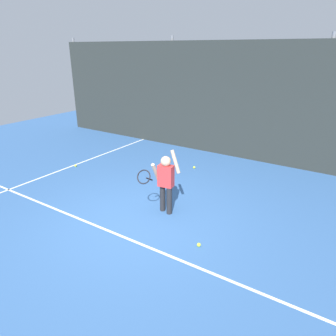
{
  "coord_description": "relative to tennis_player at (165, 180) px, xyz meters",
  "views": [
    {
      "loc": [
        3.42,
        -4.06,
        3.15
      ],
      "look_at": [
        0.13,
        0.92,
        0.85
      ],
      "focal_mm": 33.35,
      "sensor_mm": 36.0,
      "label": 1
    }
  ],
  "objects": [
    {
      "name": "fence_post_1",
      "position": [
        -2.54,
        4.18,
        1.03
      ],
      "size": [
        0.09,
        0.09,
        3.51
      ],
      "primitive_type": "cylinder",
      "color": "slate",
      "rests_on": "ground"
    },
    {
      "name": "ground_plane",
      "position": [
        -0.25,
        -0.63,
        -0.73
      ],
      "size": [
        20.0,
        20.0,
        0.0
      ],
      "primitive_type": "plane",
      "color": "#335B93"
    },
    {
      "name": "fence_post_2",
      "position": [
        2.03,
        4.18,
        1.03
      ],
      "size": [
        0.09,
        0.09,
        3.51
      ],
      "primitive_type": "cylinder",
      "color": "slate",
      "rests_on": "ground"
    },
    {
      "name": "tennis_player",
      "position": [
        0.0,
        0.0,
        0.0
      ],
      "size": [
        0.66,
        0.64,
        1.35
      ],
      "rotation": [
        0.0,
        0.0,
        0.14
      ],
      "color": "#232326",
      "rests_on": "ground"
    },
    {
      "name": "tennis_ball_2",
      "position": [
        1.14,
        -0.67,
        -0.69
      ],
      "size": [
        0.07,
        0.07,
        0.07
      ],
      "primitive_type": "sphere",
      "color": "#CCE033",
      "rests_on": "ground"
    },
    {
      "name": "court_line_baseline",
      "position": [
        -0.25,
        -1.16,
        -0.72
      ],
      "size": [
        9.0,
        0.05,
        0.0
      ],
      "primitive_type": "cube",
      "color": "white",
      "rests_on": "ground"
    },
    {
      "name": "tennis_ball_1",
      "position": [
        -3.58,
        0.77,
        -0.69
      ],
      "size": [
        0.07,
        0.07,
        0.07
      ],
      "primitive_type": "sphere",
      "color": "#CCE033",
      "rests_on": "ground"
    },
    {
      "name": "tennis_ball_0",
      "position": [
        -0.7,
        2.5,
        -0.69
      ],
      "size": [
        0.07,
        0.07,
        0.07
      ],
      "primitive_type": "sphere",
      "color": "#CCE033",
      "rests_on": "ground"
    },
    {
      "name": "fence_post_0",
      "position": [
        -7.1,
        4.18,
        1.03
      ],
      "size": [
        0.09,
        0.09,
        3.51
      ],
      "primitive_type": "cylinder",
      "color": "slate",
      "rests_on": "ground"
    },
    {
      "name": "back_fence_windscreen",
      "position": [
        -0.25,
        4.12,
        0.96
      ],
      "size": [
        13.99,
        0.08,
        3.36
      ],
      "primitive_type": "cube",
      "color": "#282D2B",
      "rests_on": "ground"
    },
    {
      "name": "court_line_sideline",
      "position": [
        -3.71,
        0.37,
        -0.72
      ],
      "size": [
        0.05,
        9.0,
        0.0
      ],
      "primitive_type": "cube",
      "color": "white",
      "rests_on": "ground"
    }
  ]
}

